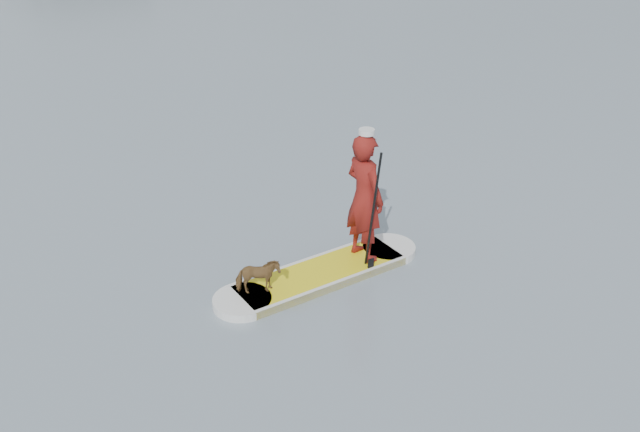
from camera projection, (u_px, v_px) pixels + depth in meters
ground at (325, 149)px, 14.38m from camera, size 140.00×140.00×0.00m
paddleboard at (320, 274)px, 10.15m from camera, size 3.28×1.09×0.12m
paddler at (365, 198)px, 10.04m from camera, size 0.49×0.72×1.91m
white_cap at (367, 132)px, 9.58m from camera, size 0.22×0.22×0.07m
dog at (258, 277)px, 9.52m from camera, size 0.65×0.52×0.50m
paddle at (372, 226)px, 9.89m from camera, size 0.10×0.30×2.00m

